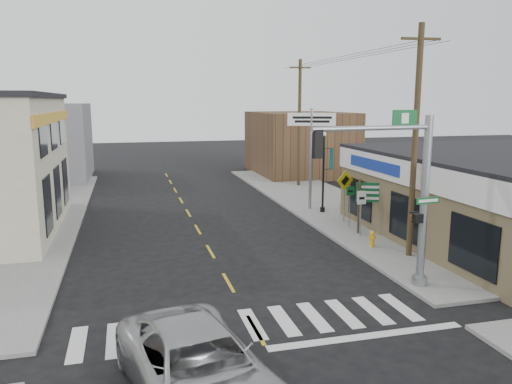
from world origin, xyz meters
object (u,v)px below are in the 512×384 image
object	(u,v)px
traffic_signal_pole	(407,184)
lamp_post	(324,166)
utility_pole_near	(415,141)
utility_pole_far	(299,122)
bare_tree	(465,169)
dance_center_sign	(311,133)
suv	(198,369)
guide_sign	(372,198)
fire_hydrant	(372,238)

from	to	relation	value
traffic_signal_pole	lamp_post	world-z (taller)	traffic_signal_pole
utility_pole_near	utility_pole_far	xyz separation A→B (m)	(1.43, 18.20, 0.01)
bare_tree	utility_pole_far	bearing A→B (deg)	91.94
dance_center_sign	utility_pole_near	size ratio (longest dim) A/B	0.64
traffic_signal_pole	utility_pole_far	size ratio (longest dim) A/B	0.65
suv	utility_pole_far	distance (m)	29.04
guide_sign	lamp_post	world-z (taller)	lamp_post
suv	utility_pole_near	xyz separation A→B (m)	(10.18, 8.08, 4.21)
utility_pole_far	dance_center_sign	bearing A→B (deg)	-101.79
suv	guide_sign	xyz separation A→B (m)	(10.32, 11.84, 1.09)
traffic_signal_pole	utility_pole_far	xyz separation A→B (m)	(3.68, 21.37, 1.21)
fire_hydrant	suv	bearing A→B (deg)	-133.89
lamp_post	dance_center_sign	size ratio (longest dim) A/B	0.78
bare_tree	utility_pole_near	size ratio (longest dim) A/B	0.49
suv	fire_hydrant	bearing A→B (deg)	34.89
guide_sign	lamp_post	size ratio (longest dim) A/B	0.58
dance_center_sign	utility_pole_near	world-z (taller)	utility_pole_near
traffic_signal_pole	guide_sign	distance (m)	7.58
fire_hydrant	lamp_post	size ratio (longest dim) A/B	0.16
traffic_signal_pole	suv	bearing A→B (deg)	-154.06
suv	lamp_post	size ratio (longest dim) A/B	1.25
bare_tree	utility_pole_far	world-z (taller)	utility_pole_far
lamp_post	bare_tree	world-z (taller)	lamp_post
bare_tree	dance_center_sign	bearing A→B (deg)	105.05
lamp_post	utility_pole_far	size ratio (longest dim) A/B	0.49
traffic_signal_pole	dance_center_sign	world-z (taller)	traffic_signal_pole
lamp_post	utility_pole_near	world-z (taller)	utility_pole_near
guide_sign	utility_pole_near	size ratio (longest dim) A/B	0.29
guide_sign	utility_pole_near	xyz separation A→B (m)	(-0.13, -3.76, 3.12)
suv	bare_tree	bearing A→B (deg)	20.29
fire_hydrant	bare_tree	world-z (taller)	bare_tree
fire_hydrant	dance_center_sign	xyz separation A→B (m)	(0.17, 8.37, 4.23)
guide_sign	lamp_post	xyz separation A→B (m)	(-0.43, 5.09, 0.97)
guide_sign	lamp_post	bearing A→B (deg)	116.68
suv	lamp_post	world-z (taller)	lamp_post
suv	dance_center_sign	size ratio (longest dim) A/B	0.97
fire_hydrant	utility_pole_far	world-z (taller)	utility_pole_far
fire_hydrant	utility_pole_far	distance (m)	17.41
traffic_signal_pole	fire_hydrant	world-z (taller)	traffic_signal_pole
suv	utility_pole_far	xyz separation A→B (m)	(11.62, 26.28, 4.22)
lamp_post	utility_pole_near	distance (m)	9.11
utility_pole_far	fire_hydrant	bearing A→B (deg)	-95.07
fire_hydrant	bare_tree	size ratio (longest dim) A/B	0.16
bare_tree	fire_hydrant	bearing A→B (deg)	144.69
fire_hydrant	utility_pole_near	world-z (taller)	utility_pole_near
guide_sign	utility_pole_far	distance (m)	14.83
lamp_post	dance_center_sign	world-z (taller)	dance_center_sign
guide_sign	dance_center_sign	distance (m)	6.85
guide_sign	bare_tree	world-z (taller)	bare_tree
utility_pole_near	fire_hydrant	bearing A→B (deg)	126.52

